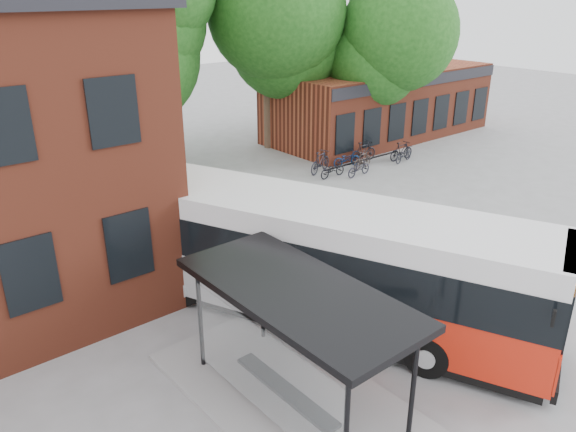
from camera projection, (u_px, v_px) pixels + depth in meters
ground at (395, 313)px, 15.67m from camera, size 100.00×100.00×0.00m
shop_row at (380, 102)px, 33.75m from camera, size 14.00×6.20×4.00m
bus_shelter at (296, 348)px, 11.74m from camera, size 3.60×7.00×2.90m
bike_rail at (362, 164)px, 28.20m from camera, size 5.20×0.10×0.38m
tree_1 at (136, 61)px, 26.36m from camera, size 7.92×7.92×10.40m
tree_2 at (267, 47)px, 29.69m from camera, size 7.92×7.92×11.00m
tree_3 at (386, 63)px, 30.14m from camera, size 7.04×7.04×9.28m
city_bus at (304, 258)px, 15.14m from camera, size 7.65×13.08×3.31m
bicycle_0 at (332, 169)px, 26.66m from camera, size 1.53×0.56×0.80m
bicycle_1 at (320, 162)px, 27.28m from camera, size 1.90×1.09×1.10m
bicycle_2 at (359, 168)px, 26.85m from camera, size 1.57×0.65×0.81m
bicycle_3 at (362, 160)px, 27.89m from camera, size 1.58×0.71×0.91m
bicycle_4 at (347, 159)px, 28.29m from camera, size 1.61×0.86×0.80m
bicycle_5 at (363, 152)px, 29.00m from camera, size 1.78×0.55×1.06m
bicycle_6 at (403, 154)px, 29.00m from camera, size 1.59×0.80×0.80m
bicycle_7 at (401, 151)px, 29.30m from camera, size 1.65×0.55×0.98m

